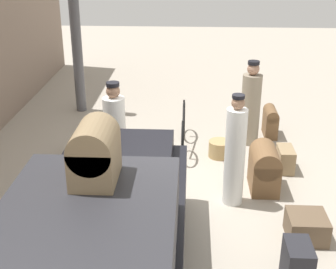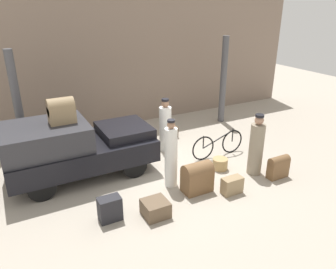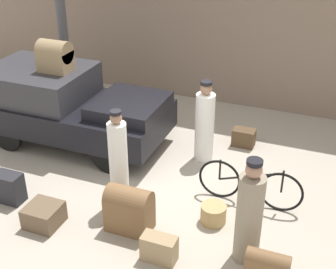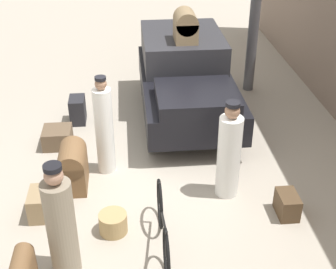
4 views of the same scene
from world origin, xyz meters
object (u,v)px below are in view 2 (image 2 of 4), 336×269
Objects in this scene: truck at (74,146)px; porter_lifting_near_truck at (165,127)px; trunk_wicker_pale at (110,209)px; trunk_barrel_dark at (278,166)px; suitcase_small_leather at (197,177)px; suitcase_black_upright at (170,132)px; conductor_in_dark_uniform at (256,147)px; trunk_on_truck_roof at (61,110)px; trunk_umber_medium at (155,208)px; suitcase_tan_flat at (232,185)px; wicker_basket at (220,164)px; porter_with_bicycle at (171,156)px; bicycle at (218,144)px.

truck is 2.94m from porter_lifting_near_truck.
trunk_wicker_pale is 4.63m from trunk_barrel_dark.
truck reaches higher than suitcase_small_leather.
suitcase_small_leather is at bearing -107.58° from suitcase_black_upright.
conductor_in_dark_uniform reaches higher than truck.
conductor_in_dark_uniform reaches higher than suitcase_small_leather.
truck is 3.37m from suitcase_small_leather.
suitcase_small_leather is 1.21× the size of trunk_on_truck_roof.
trunk_barrel_dark is at bearing -0.41° from trunk_umber_medium.
suitcase_small_leather is at bearing 145.88° from suitcase_tan_flat.
wicker_basket is 3.60m from trunk_wicker_pale.
trunk_on_truck_roof is (-2.24, 1.68, 1.06)m from porter_with_bicycle.
wicker_basket is 2.13m from porter_lifting_near_truck.
porter_lifting_near_truck is 3.33m from trunk_on_truck_roof.
wicker_basket is at bearing -22.80° from truck.
trunk_barrel_dark is at bearing -28.19° from trunk_on_truck_roof.
wicker_basket is 0.25× the size of porter_lifting_near_truck.
trunk_wicker_pale is (-3.52, -0.76, 0.11)m from wicker_basket.
suitcase_black_upright is (1.52, 2.83, -0.65)m from porter_with_bicycle.
suitcase_small_leather is at bearing -151.02° from wicker_basket.
bicycle is at bearing 20.53° from trunk_wicker_pale.
trunk_barrel_dark is (1.87, -3.00, -0.44)m from porter_lifting_near_truck.
trunk_umber_medium is at bearing -162.87° from suitcase_small_leather.
suitcase_small_leather is (-1.64, -1.39, 0.02)m from bicycle.
porter_lifting_near_truck is 3.84m from trunk_wicker_pale.
trunk_wicker_pale is 0.88× the size of trunk_barrel_dark.
porter_with_bicycle is 1.68m from suitcase_tan_flat.
bicycle is 1.42m from conductor_in_dark_uniform.
porter_lifting_near_truck is 2.63× the size of trunk_on_truck_roof.
trunk_wicker_pale is 0.85× the size of trunk_on_truck_roof.
trunk_umber_medium is at bearing -133.41° from porter_with_bicycle.
trunk_barrel_dark is at bearing -10.97° from suitcase_small_leather.
suitcase_small_leather is at bearing -139.83° from bicycle.
trunk_barrel_dark reaches higher than suitcase_black_upright.
trunk_umber_medium is 1.00m from trunk_wicker_pale.
suitcase_small_leather is 2.31m from trunk_wicker_pale.
suitcase_small_leather reaches higher than trunk_umber_medium.
bicycle is at bearing -74.13° from suitcase_black_upright.
suitcase_tan_flat is 4.67m from trunk_on_truck_roof.
porter_lifting_near_truck reaches higher than bicycle.
porter_with_bicycle reaches higher than porter_lifting_near_truck.
truck is 5.51m from trunk_barrel_dark.
suitcase_black_upright is (3.56, 1.16, -0.68)m from truck.
trunk_on_truck_roof is (-4.99, 2.67, 1.57)m from trunk_barrel_dark.
porter_with_bicycle is 3.28m from suitcase_black_upright.
trunk_umber_medium is at bearing -157.03° from wicker_basket.
truck is 2.96m from trunk_umber_medium.
porter_lifting_near_truck is 2.19m from porter_with_bicycle.
porter_lifting_near_truck is at bearing 135.88° from bicycle.
suitcase_tan_flat is at bearing -41.67° from porter_with_bicycle.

